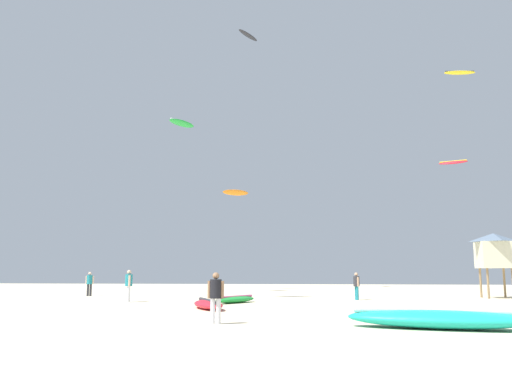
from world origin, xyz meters
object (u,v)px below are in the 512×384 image
object	(u,v)px
kite_aloft_4	(460,73)
kite_grounded_mid	(439,318)
kite_aloft_2	(453,162)
person_left	(129,283)
lifeguard_tower	(494,250)
kite_grounded_near	(235,299)
person_foreground	(216,294)
kite_grounded_far	(208,304)
kite_aloft_5	(236,193)
person_midground	(90,282)
person_right	(356,284)
kite_aloft_1	(248,35)
kite_aloft_6	(182,123)

from	to	relation	value
kite_aloft_4	kite_grounded_mid	bearing A→B (deg)	-108.16
kite_aloft_2	kite_aloft_4	world-z (taller)	kite_aloft_4
person_left	lifeguard_tower	xyz separation A→B (m)	(21.95, 6.79, 2.02)
person_left	kite_grounded_near	bearing A→B (deg)	-29.05
person_foreground	kite_grounded_mid	distance (m)	6.94
kite_grounded_far	kite_aloft_5	size ratio (longest dim) A/B	1.40
person_midground	kite_aloft_4	bearing A→B (deg)	83.65
person_left	person_right	distance (m)	13.36
kite_aloft_2	kite_aloft_4	size ratio (longest dim) A/B	1.19
kite_grounded_near	kite_grounded_mid	distance (m)	14.52
person_midground	kite_aloft_4	xyz separation A→B (m)	(27.04, 4.67, 15.96)
person_left	lifeguard_tower	distance (m)	23.07
person_midground	kite_aloft_2	distance (m)	36.52
kite_aloft_1	kite_aloft_4	distance (m)	24.19
person_foreground	kite_aloft_5	xyz separation A→B (m)	(-4.46, 33.53, 8.47)
person_midground	kite_aloft_1	xyz separation A→B (m)	(8.90, 17.20, 25.90)
kite_grounded_far	kite_aloft_6	size ratio (longest dim) A/B	1.33
kite_grounded_mid	person_foreground	bearing A→B (deg)	174.04
kite_grounded_mid	kite_aloft_2	bearing A→B (deg)	74.32
person_foreground	kite_grounded_near	bearing A→B (deg)	-173.52
kite_aloft_2	person_foreground	bearing A→B (deg)	-115.45
kite_grounded_far	kite_aloft_5	distance (m)	28.49
person_midground	kite_grounded_near	bearing A→B (deg)	42.62
person_foreground	kite_aloft_4	size ratio (longest dim) A/B	0.68
kite_grounded_far	kite_aloft_5	bearing A→B (deg)	96.04
person_midground	kite_aloft_2	bearing A→B (deg)	105.01
kite_grounded_mid	kite_aloft_2	size ratio (longest dim) A/B	1.93
person_right	kite_aloft_1	world-z (taller)	kite_aloft_1
person_midground	kite_grounded_mid	size ratio (longest dim) A/B	0.30
kite_grounded_near	kite_aloft_4	xyz separation A→B (m)	(15.71, 11.54, 16.74)
kite_aloft_6	kite_grounded_mid	bearing A→B (deg)	-60.49
kite_aloft_5	kite_aloft_6	world-z (taller)	kite_aloft_6
kite_grounded_far	lifeguard_tower	xyz separation A→B (m)	(16.43, 11.68, 2.84)
person_foreground	kite_aloft_1	world-z (taller)	kite_aloft_1
person_foreground	kite_aloft_1	xyz separation A→B (m)	(-3.50, 35.51, 25.90)
kite_aloft_1	kite_aloft_2	world-z (taller)	kite_aloft_1
person_left	kite_grounded_far	distance (m)	7.42
person_left	kite_grounded_far	world-z (taller)	person_left
kite_grounded_mid	kite_aloft_6	xyz separation A→B (m)	(-14.82, 26.19, 14.02)
person_left	kite_aloft_1	world-z (taller)	kite_aloft_1
kite_grounded_far	kite_aloft_6	distance (m)	24.31
kite_grounded_far	person_left	bearing A→B (deg)	138.51
kite_aloft_4	kite_aloft_6	xyz separation A→B (m)	(-22.59, 2.50, -2.60)
person_midground	person_right	distance (m)	18.37
person_midground	kite_aloft_5	world-z (taller)	kite_aloft_5
lifeguard_tower	kite_aloft_5	xyz separation A→B (m)	(-19.27, 15.13, 6.38)
kite_grounded_near	kite_grounded_far	size ratio (longest dim) A/B	0.88
person_midground	kite_aloft_6	xyz separation A→B (m)	(4.45, 7.17, 13.36)
kite_aloft_2	kite_aloft_5	distance (m)	22.09
person_right	kite_grounded_mid	size ratio (longest dim) A/B	0.29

